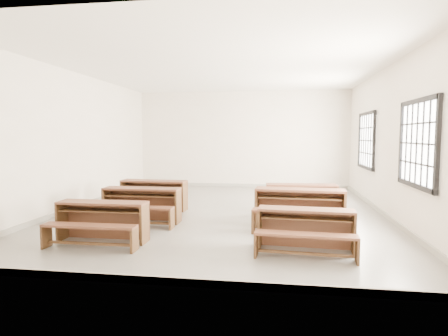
# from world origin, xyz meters

# --- Properties ---
(room) EXTENTS (8.50, 8.50, 3.20)m
(room) POSITION_xyz_m (0.09, 0.00, 2.14)
(room) COLOR slate
(room) RESTS_ON ground
(desk_set_0) EXTENTS (1.47, 0.76, 0.66)m
(desk_set_0) POSITION_xyz_m (-1.62, -2.68, 0.38)
(desk_set_0) COLOR brown
(desk_set_0) RESTS_ON ground
(desk_set_1) EXTENTS (1.54, 0.80, 0.69)m
(desk_set_1) POSITION_xyz_m (-1.48, -1.27, 0.40)
(desk_set_1) COLOR brown
(desk_set_1) RESTS_ON ground
(desk_set_2) EXTENTS (1.58, 0.88, 0.69)m
(desk_set_2) POSITION_xyz_m (-1.66, -0.03, 0.40)
(desk_set_2) COLOR brown
(desk_set_2) RESTS_ON ground
(desk_set_3) EXTENTS (1.47, 0.83, 0.64)m
(desk_set_3) POSITION_xyz_m (1.62, -2.70, 0.37)
(desk_set_3) COLOR brown
(desk_set_3) RESTS_ON ground
(desk_set_4) EXTENTS (1.69, 0.95, 0.74)m
(desk_set_4) POSITION_xyz_m (1.61, -1.32, 0.43)
(desk_set_4) COLOR brown
(desk_set_4) RESTS_ON ground
(desk_set_5) EXTENTS (1.56, 0.88, 0.68)m
(desk_set_5) POSITION_xyz_m (1.71, -0.17, 0.40)
(desk_set_5) COLOR brown
(desk_set_5) RESTS_ON ground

